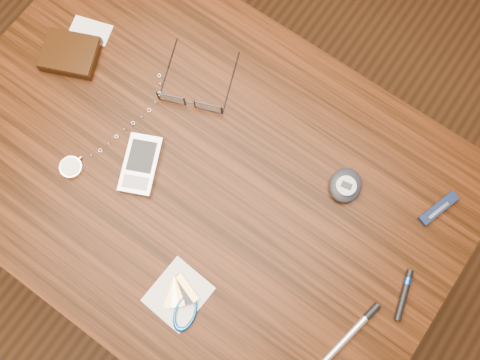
{
  "coord_description": "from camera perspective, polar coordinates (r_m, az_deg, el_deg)",
  "views": [
    {
      "loc": [
        0.19,
        -0.14,
        1.61
      ],
      "look_at": [
        0.08,
        0.03,
        0.76
      ],
      "focal_mm": 35.0,
      "sensor_mm": 36.0,
      "label": 1
    }
  ],
  "objects": [
    {
      "name": "eyeglasses",
      "position": [
        0.93,
        -6.0,
        9.75
      ],
      "size": [
        0.17,
        0.17,
        0.03
      ],
      "color": "black",
      "rests_on": "desk"
    },
    {
      "name": "pocket_watch",
      "position": [
        0.94,
        -19.52,
        1.78
      ],
      "size": [
        0.08,
        0.27,
        0.01
      ],
      "color": "silver",
      "rests_on": "desk"
    },
    {
      "name": "wallet_and_card",
      "position": [
        1.03,
        -19.94,
        14.32
      ],
      "size": [
        0.13,
        0.16,
        0.02
      ],
      "color": "black",
      "rests_on": "desk"
    },
    {
      "name": "silver_pen",
      "position": [
        0.88,
        13.69,
        -17.41
      ],
      "size": [
        0.04,
        0.15,
        0.01
      ],
      "color": "silver",
      "rests_on": "desk"
    },
    {
      "name": "pda_phone",
      "position": [
        0.9,
        -12.01,
        1.87
      ],
      "size": [
        0.1,
        0.13,
        0.02
      ],
      "color": "#ACADB2",
      "rests_on": "desk"
    },
    {
      "name": "black_blue_pen",
      "position": [
        0.9,
        19.4,
        -12.88
      ],
      "size": [
        0.04,
        0.09,
        0.01
      ],
      "color": "black",
      "rests_on": "desk"
    },
    {
      "name": "notepad_keys",
      "position": [
        0.86,
        -7.08,
        -14.61
      ],
      "size": [
        0.11,
        0.11,
        0.01
      ],
      "color": "silver",
      "rests_on": "desk"
    },
    {
      "name": "ground",
      "position": [
        1.63,
        -2.8,
        -5.58
      ],
      "size": [
        3.8,
        3.8,
        0.0
      ],
      "primitive_type": "plane",
      "color": "#472814",
      "rests_on": "ground"
    },
    {
      "name": "desk",
      "position": [
        0.99,
        -4.58,
        -0.46
      ],
      "size": [
        1.0,
        0.7,
        0.75
      ],
      "color": "#361708",
      "rests_on": "ground"
    },
    {
      "name": "pocket_knife",
      "position": [
        0.94,
        23.02,
        -3.19
      ],
      "size": [
        0.04,
        0.09,
        0.01
      ],
      "color": "#0F1936",
      "rests_on": "desk"
    },
    {
      "name": "pedometer",
      "position": [
        0.89,
        12.74,
        -0.63
      ],
      "size": [
        0.07,
        0.08,
        0.03
      ],
      "color": "black",
      "rests_on": "desk"
    }
  ]
}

